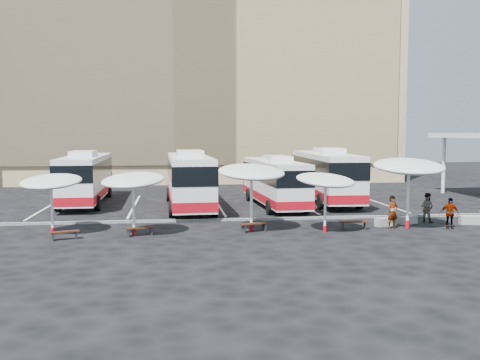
{
  "coord_description": "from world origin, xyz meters",
  "views": [
    {
      "loc": [
        -3.18,
        -30.54,
        5.16
      ],
      "look_at": [
        1.0,
        3.0,
        2.2
      ],
      "focal_mm": 40.0,
      "sensor_mm": 36.0,
      "label": 1
    }
  ],
  "objects": [
    {
      "name": "bus_1",
      "position": [
        -2.13,
        6.36,
        2.06
      ],
      "size": [
        3.24,
        12.79,
        4.04
      ],
      "rotation": [
        0.0,
        0.0,
        0.03
      ],
      "color": "white",
      "rests_on": "ground"
    },
    {
      "name": "sandstone_building",
      "position": [
        0.0,
        31.87,
        12.63
      ],
      "size": [
        42.0,
        18.25,
        29.6
      ],
      "color": "tan",
      "rests_on": "ground"
    },
    {
      "name": "bus_2",
      "position": [
        3.84,
        6.38,
        1.85
      ],
      "size": [
        3.05,
        11.54,
        3.63
      ],
      "rotation": [
        0.0,
        0.0,
        0.05
      ],
      "color": "white",
      "rests_on": "ground"
    },
    {
      "name": "wood_bench_3",
      "position": [
        6.41,
        -3.15,
        0.35
      ],
      "size": [
        1.54,
        0.53,
        0.46
      ],
      "rotation": [
        0.0,
        0.0,
        -0.09
      ],
      "color": "black",
      "rests_on": "ground"
    },
    {
      "name": "sunshade_3",
      "position": [
        4.63,
        -3.72,
        2.72
      ],
      "size": [
        4.07,
        4.09,
        3.2
      ],
      "rotation": [
        0.0,
        0.0,
        0.43
      ],
      "color": "white",
      "rests_on": "ground"
    },
    {
      "name": "conc_bench_2",
      "position": [
        13.6,
        -2.37,
        0.24
      ],
      "size": [
        1.36,
        0.64,
        0.49
      ],
      "primitive_type": "cube",
      "rotation": [
        0.0,
        0.0,
        -0.16
      ],
      "color": "gray",
      "rests_on": "ground"
    },
    {
      "name": "bay_lines",
      "position": [
        0.0,
        8.0,
        0.01
      ],
      "size": [
        24.15,
        12.0,
        0.01
      ],
      "color": "white",
      "rests_on": "ground"
    },
    {
      "name": "ground",
      "position": [
        0.0,
        0.0,
        0.0
      ],
      "size": [
        120.0,
        120.0,
        0.0
      ],
      "primitive_type": "plane",
      "color": "black",
      "rests_on": "ground"
    },
    {
      "name": "wood_bench_1",
      "position": [
        -4.9,
        -3.52,
        0.34
      ],
      "size": [
        1.48,
        0.73,
        0.44
      ],
      "rotation": [
        0.0,
        0.0,
        0.26
      ],
      "color": "black",
      "rests_on": "ground"
    },
    {
      "name": "conc_bench_0",
      "position": [
        8.54,
        -2.3,
        0.23
      ],
      "size": [
        1.31,
        0.75,
        0.47
      ],
      "primitive_type": "cube",
      "rotation": [
        0.0,
        0.0,
        0.29
      ],
      "color": "gray",
      "rests_on": "ground"
    },
    {
      "name": "sunshade_2",
      "position": [
        0.86,
        -2.94,
        3.12
      ],
      "size": [
        4.16,
        4.19,
        3.67
      ],
      "rotation": [
        0.0,
        0.0,
        0.21
      ],
      "color": "white",
      "rests_on": "ground"
    },
    {
      "name": "sunshade_4",
      "position": [
        9.42,
        -3.14,
        3.36
      ],
      "size": [
        4.02,
        4.07,
        3.96
      ],
      "rotation": [
        0.0,
        0.0,
        -0.07
      ],
      "color": "white",
      "rests_on": "ground"
    },
    {
      "name": "sunshade_1",
      "position": [
        -5.2,
        -3.43,
        2.8
      ],
      "size": [
        4.16,
        4.18,
        3.3
      ],
      "rotation": [
        0.0,
        0.0,
        -0.41
      ],
      "color": "white",
      "rests_on": "ground"
    },
    {
      "name": "curb_divider",
      "position": [
        0.0,
        0.5,
        0.07
      ],
      "size": [
        34.0,
        0.25,
        0.15
      ],
      "primitive_type": "cube",
      "color": "black",
      "rests_on": "ground"
    },
    {
      "name": "passenger_0",
      "position": [
        8.57,
        -3.12,
        0.9
      ],
      "size": [
        0.75,
        0.6,
        1.79
      ],
      "primitive_type": "imported",
      "rotation": [
        0.0,
        0.0,
        0.29
      ],
      "color": "black",
      "rests_on": "ground"
    },
    {
      "name": "wood_bench_0",
      "position": [
        -8.47,
        -4.08,
        0.32
      ],
      "size": [
        1.42,
        0.79,
        0.42
      ],
      "rotation": [
        0.0,
        0.0,
        0.33
      ],
      "color": "black",
      "rests_on": "ground"
    },
    {
      "name": "bus_0",
      "position": [
        -9.61,
        9.81,
        2.0
      ],
      "size": [
        3.04,
        12.37,
        3.91
      ],
      "rotation": [
        0.0,
        0.0,
        0.02
      ],
      "color": "white",
      "rests_on": "ground"
    },
    {
      "name": "bus_3",
      "position": [
        8.23,
        8.74,
        2.09
      ],
      "size": [
        3.37,
        12.97,
        4.09
      ],
      "rotation": [
        0.0,
        0.0,
        -0.04
      ],
      "color": "white",
      "rests_on": "ground"
    },
    {
      "name": "passenger_1",
      "position": [
        11.43,
        -1.38,
        0.86
      ],
      "size": [
        1.04,
        1.06,
        1.72
      ],
      "primitive_type": "imported",
      "rotation": [
        0.0,
        0.0,
        2.27
      ],
      "color": "black",
      "rests_on": "ground"
    },
    {
      "name": "passenger_2",
      "position": [
        11.66,
        -3.5,
        0.84
      ],
      "size": [
        1.05,
        0.62,
        1.68
      ],
      "primitive_type": "imported",
      "rotation": [
        0.0,
        0.0,
        -0.22
      ],
      "color": "black",
      "rests_on": "ground"
    },
    {
      "name": "conc_bench_1",
      "position": [
        10.06,
        -1.78,
        0.22
      ],
      "size": [
        1.25,
        0.81,
        0.45
      ],
      "primitive_type": "cube",
      "rotation": [
        0.0,
        0.0,
        0.38
      ],
      "color": "gray",
      "rests_on": "ground"
    },
    {
      "name": "sunshade_0",
      "position": [
        -9.34,
        -2.65,
        2.71
      ],
      "size": [
        3.65,
        3.68,
        3.19
      ],
      "rotation": [
        0.0,
        0.0,
        -0.22
      ],
      "color": "white",
      "rests_on": "ground"
    },
    {
      "name": "wood_bench_2",
      "position": [
        0.97,
        -3.16,
        0.36
      ],
      "size": [
        1.59,
        0.92,
        0.47
      ],
      "rotation": [
        0.0,
        0.0,
        0.35
      ],
      "color": "black",
      "rests_on": "ground"
    }
  ]
}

